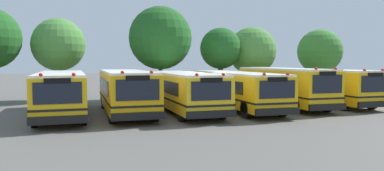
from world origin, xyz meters
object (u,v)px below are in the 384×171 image
(school_bus_0, at_px, (61,92))
(tree_4, at_px, (251,50))
(school_bus_2, at_px, (182,90))
(tree_2, at_px, (159,38))
(tree_1, at_px, (58,45))
(tree_3, at_px, (219,49))
(school_bus_3, at_px, (235,88))
(tree_5, at_px, (320,51))
(school_bus_5, at_px, (327,85))
(school_bus_4, at_px, (283,85))
(school_bus_1, at_px, (126,90))

(school_bus_0, height_order, tree_4, tree_4)
(school_bus_2, bearing_deg, tree_2, -91.16)
(tree_1, relative_size, tree_3, 1.08)
(school_bus_3, xyz_separation_m, tree_5, (12.91, 8.45, 2.79))
(tree_4, bearing_deg, school_bus_5, -75.73)
(school_bus_2, relative_size, tree_2, 1.41)
(school_bus_2, height_order, tree_4, tree_4)
(school_bus_5, height_order, tree_1, tree_1)
(tree_2, relative_size, tree_3, 1.25)
(school_bus_5, relative_size, tree_5, 1.47)
(school_bus_0, xyz_separation_m, school_bus_4, (14.54, -0.02, 0.08))
(tree_1, relative_size, tree_2, 0.86)
(school_bus_0, xyz_separation_m, tree_2, (7.33, 6.97, 3.68))
(school_bus_4, height_order, tree_4, tree_4)
(school_bus_5, xyz_separation_m, tree_5, (5.67, 8.46, 2.73))
(school_bus_4, xyz_separation_m, school_bus_5, (3.60, -0.04, -0.06))
(tree_3, bearing_deg, school_bus_0, -149.03)
(tree_2, height_order, tree_5, tree_2)
(tree_1, bearing_deg, tree_4, -2.73)
(school_bus_0, xyz_separation_m, tree_3, (12.83, 7.70, 2.85))
(school_bus_4, height_order, school_bus_5, school_bus_4)
(school_bus_2, distance_m, tree_4, 12.50)
(tree_1, height_order, tree_2, tree_2)
(school_bus_2, distance_m, school_bus_4, 7.38)
(school_bus_0, relative_size, tree_5, 1.67)
(school_bus_2, relative_size, tree_4, 1.71)
(tree_4, bearing_deg, school_bus_0, -153.40)
(school_bus_1, height_order, school_bus_2, school_bus_1)
(tree_4, xyz_separation_m, tree_5, (7.74, 0.35, -0.01))
(school_bus_1, bearing_deg, school_bus_3, -177.17)
(school_bus_4, xyz_separation_m, tree_4, (1.53, 8.07, 2.68))
(school_bus_5, distance_m, tree_5, 10.55)
(school_bus_1, distance_m, tree_1, 10.55)
(school_bus_4, xyz_separation_m, tree_2, (-7.21, 6.99, 3.60))
(school_bus_2, bearing_deg, school_bus_5, -178.84)
(school_bus_0, bearing_deg, tree_5, -161.13)
(tree_4, relative_size, tree_5, 1.00)
(school_bus_4, relative_size, tree_5, 1.57)
(school_bus_2, height_order, school_bus_3, school_bus_2)
(school_bus_5, bearing_deg, school_bus_4, -0.38)
(tree_1, bearing_deg, school_bus_2, -49.78)
(school_bus_0, distance_m, tree_2, 10.76)
(tree_2, bearing_deg, school_bus_2, -91.27)
(school_bus_2, bearing_deg, school_bus_3, -176.56)
(tree_1, height_order, tree_3, tree_1)
(school_bus_0, distance_m, tree_5, 25.40)
(tree_2, bearing_deg, school_bus_5, -33.05)
(school_bus_0, height_order, tree_2, tree_2)
(tree_2, bearing_deg, tree_1, 166.62)
(school_bus_3, bearing_deg, school_bus_4, -178.11)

